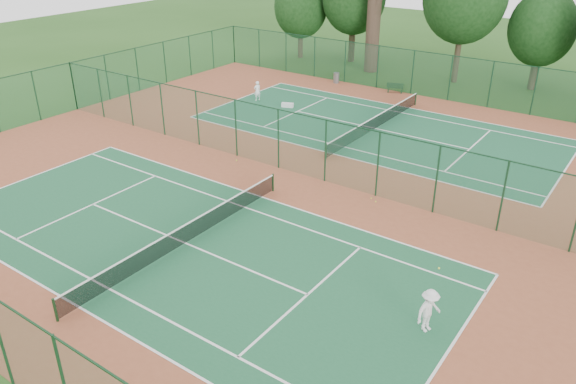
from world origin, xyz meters
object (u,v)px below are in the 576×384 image
(player_far, at_px, (257,91))
(kit_bag, at_px, (287,105))
(player_near, at_px, (429,311))
(bench, at_px, (395,88))
(trash_bin, at_px, (336,78))

(player_far, bearing_deg, kit_bag, 112.32)
(player_near, bearing_deg, player_far, 70.45)
(player_near, bearing_deg, bench, 47.93)
(bench, relative_size, kit_bag, 1.57)
(bench, distance_m, kit_bag, 9.47)
(bench, bearing_deg, trash_bin, 163.12)
(trash_bin, relative_size, kit_bag, 0.99)
(player_near, height_order, player_far, player_near)
(bench, xyz_separation_m, kit_bag, (-4.88, -8.11, -0.26))
(player_far, xyz_separation_m, bench, (7.78, 8.05, -0.34))
(trash_bin, xyz_separation_m, kit_bag, (0.53, -7.95, -0.27))
(player_far, distance_m, kit_bag, 2.96)
(player_near, relative_size, trash_bin, 1.89)
(player_near, relative_size, kit_bag, 1.86)
(player_far, relative_size, bench, 1.08)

